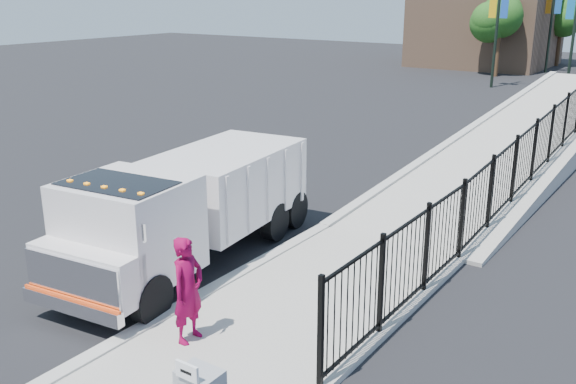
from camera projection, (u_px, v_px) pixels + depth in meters
The scene contains 15 objects.
ground at pixel (225, 287), 13.33m from camera, with size 120.00×120.00×0.00m, color black.
sidewalk at pixel (237, 356), 10.70m from camera, with size 3.55×12.00×0.12m, color #9E998E.
curb at pixel (155, 323), 11.73m from camera, with size 0.30×12.00×0.16m, color #ADAAA3.
ramp at pixel (533, 150), 24.78m from camera, with size 3.95×24.00×1.70m, color #9E998E.
iron_fence at pixel (549, 153), 20.59m from camera, with size 0.10×28.00×1.80m, color black.
truck at pixel (186, 205), 14.05m from camera, with size 3.09×7.45×2.48m.
worker at pixel (188, 290), 10.83m from camera, with size 0.69×0.45×1.88m, color maroon.
arrow_sign at pixel (187, 372), 7.77m from camera, with size 0.35×0.04×0.22m, color white.
debris at pixel (186, 373), 10.06m from camera, with size 0.31×0.31×0.08m, color silver.
light_pole_0 at pixel (503, 16), 39.18m from camera, with size 3.77×0.22×8.00m.
light_pole_1 at pixel (570, 17), 37.91m from camera, with size 3.78×0.22×8.00m.
light_pole_2 at pixel (557, 12), 46.43m from camera, with size 3.78×0.22×8.00m.
tree_0 at pixel (500, 19), 44.61m from camera, with size 3.06×3.06×5.53m.
tree_2 at pixel (562, 15), 51.10m from camera, with size 3.17×3.17×5.59m.
building at pixel (488, 15), 51.61m from camera, with size 10.00×10.00×8.00m, color #8C664C.
Camera 1 is at (7.92, -9.26, 5.90)m, focal length 40.00 mm.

